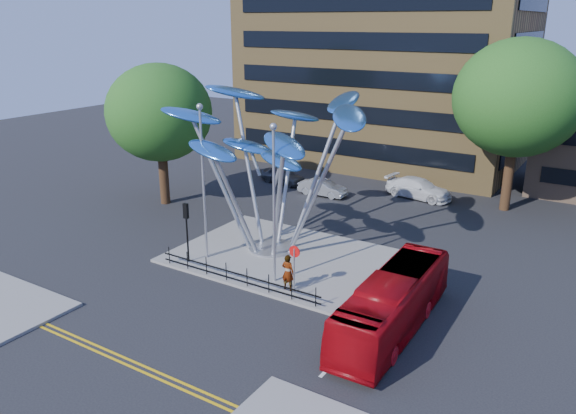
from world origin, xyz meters
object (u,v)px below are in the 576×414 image
Objects in this scene: tree_right at (518,98)px; street_lamp_left at (203,169)px; street_lamp_right at (274,190)px; traffic_light_island at (186,220)px; tree_left at (159,113)px; parked_car_left at (283,175)px; pedestrian at (288,272)px; parked_car_right at (419,188)px; leaf_sculpture at (272,137)px; parked_car_mid at (323,188)px; no_entry_sign_island at (294,261)px; red_bus at (393,303)px.

tree_right reaches higher than street_lamp_left.
street_lamp_right is 2.42× the size of traffic_light_island.
parked_car_left is at bearing 63.52° from tree_left.
pedestrian is (6.13, -1.00, -4.26)m from street_lamp_left.
tree_left reaches higher than parked_car_right.
leaf_sculpture is at bearing -48.78° from pedestrian.
traffic_light_island is 20.14m from parked_car_right.
parked_car_left is at bearing 120.20° from leaf_sculpture.
street_lamp_right is 16.55m from parked_car_mid.
traffic_light_island is 1.40× the size of no_entry_sign_island.
traffic_light_island is 0.36× the size of red_bus.
parked_car_left is 0.77× the size of parked_car_right.
pedestrian is at bearing -9.26° from street_lamp_left.
red_bus is 2.37× the size of parked_car_left.
parked_car_right is at bearing -63.35° from parked_car_mid.
traffic_light_island is at bearing -123.69° from tree_right.
tree_left is 5.43× the size of pedestrian.
traffic_light_island is at bearing 169.17° from parked_car_right.
pedestrian is (15.63, -7.50, -5.69)m from tree_left.
traffic_light_island reaches higher than pedestrian.
parked_car_mid is at bearing -96.64° from parked_car_left.
no_entry_sign_island reaches higher than parked_car_mid.
no_entry_sign_island is at bearing -107.12° from tree_right.
street_lamp_left is 3.59× the size of no_entry_sign_island.
leaf_sculpture reaches higher than parked_car_mid.
no_entry_sign_island is (-6.00, -19.48, -6.22)m from tree_right.
tree_left is at bearing 134.68° from parked_car_right.
tree_left is at bearing 162.49° from parked_car_left.
leaf_sculpture is at bearing -123.31° from tree_right.
tree_right is at bearing -108.39° from pedestrian.
street_lamp_left is at bearing 170.89° from red_bus.
red_bus is at bearing -2.90° from traffic_light_island.
street_lamp_right is 0.87× the size of red_bus.
leaf_sculpture reaches higher than street_lamp_right.
tree_left is at bearing -25.94° from pedestrian.
leaf_sculpture is 1.53× the size of street_lamp_right.
parked_car_right is (-6.29, -0.60, -7.28)m from tree_right.
traffic_light_island is at bearing -39.81° from tree_left.
parked_car_mid is (-6.52, 15.50, -0.46)m from pedestrian.
street_lamp_left reaches higher than pedestrian.
no_entry_sign_island is (6.50, -0.98, -3.54)m from street_lamp_left.
tree_left is 18.35m from no_entry_sign_island.
leaf_sculpture is at bearing 134.33° from no_entry_sign_island.
parked_car_mid is at bearing 103.99° from leaf_sculpture.
tree_left is 12.44m from traffic_light_island.
red_bus is 2.45× the size of parked_car_mid.
leaf_sculpture is 1.45× the size of street_lamp_left.
parked_car_left is (-7.32, 12.58, -6.19)m from leaf_sculpture.
street_lamp_right reaches higher than parked_car_mid.
street_lamp_right is at bearing -24.10° from pedestrian.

